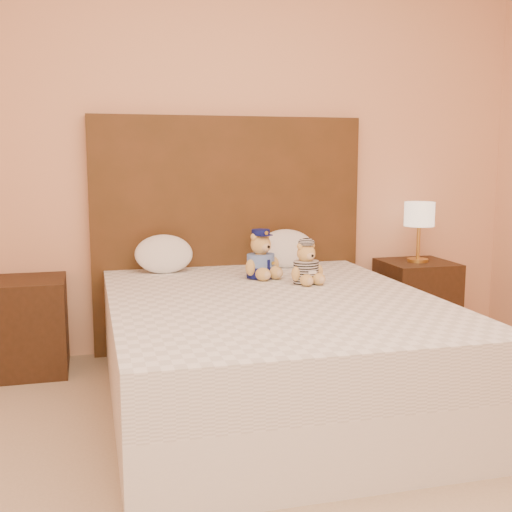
{
  "coord_description": "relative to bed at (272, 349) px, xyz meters",
  "views": [
    {
      "loc": [
        -0.88,
        -1.83,
        1.24
      ],
      "look_at": [
        -0.02,
        1.45,
        0.72
      ],
      "focal_mm": 45.0,
      "sensor_mm": 36.0,
      "label": 1
    }
  ],
  "objects": [
    {
      "name": "pillow_left",
      "position": [
        -0.44,
        0.83,
        0.4
      ],
      "size": [
        0.35,
        0.23,
        0.25
      ],
      "primitive_type": "ellipsoid",
      "color": "white",
      "rests_on": "bed"
    },
    {
      "name": "pillow_right",
      "position": [
        0.34,
        0.83,
        0.4
      ],
      "size": [
        0.37,
        0.24,
        0.26
      ],
      "primitive_type": "ellipsoid",
      "color": "white",
      "rests_on": "bed"
    },
    {
      "name": "bed",
      "position": [
        0.0,
        0.0,
        0.0
      ],
      "size": [
        1.6,
        2.0,
        0.55
      ],
      "color": "white",
      "rests_on": "ground"
    },
    {
      "name": "nightstand_right",
      "position": [
        1.25,
        0.8,
        -0.0
      ],
      "size": [
        0.45,
        0.45,
        0.55
      ],
      "primitive_type": "cube",
      "color": "#351E10",
      "rests_on": "ground"
    },
    {
      "name": "teddy_prisoner",
      "position": [
        0.28,
        0.28,
        0.39
      ],
      "size": [
        0.25,
        0.24,
        0.23
      ],
      "primitive_type": null,
      "rotation": [
        0.0,
        0.0,
        0.23
      ],
      "color": "tan",
      "rests_on": "bed"
    },
    {
      "name": "lamp",
      "position": [
        1.25,
        0.8,
        0.57
      ],
      "size": [
        0.2,
        0.2,
        0.4
      ],
      "color": "gold",
      "rests_on": "nightstand_right"
    },
    {
      "name": "nightstand_left",
      "position": [
        -1.25,
        0.8,
        -0.0
      ],
      "size": [
        0.45,
        0.45,
        0.55
      ],
      "primitive_type": "cube",
      "color": "#351E10",
      "rests_on": "ground"
    },
    {
      "name": "headboard",
      "position": [
        0.0,
        1.01,
        0.47
      ],
      "size": [
        1.75,
        0.08,
        1.5
      ],
      "primitive_type": "cube",
      "color": "#533119",
      "rests_on": "ground"
    },
    {
      "name": "teddy_police",
      "position": [
        0.08,
        0.5,
        0.41
      ],
      "size": [
        0.31,
        0.31,
        0.28
      ],
      "primitive_type": null,
      "rotation": [
        0.0,
        0.0,
        0.39
      ],
      "color": "tan",
      "rests_on": "bed"
    },
    {
      "name": "room_walls",
      "position": [
        0.0,
        -0.74,
        1.53
      ],
      "size": [
        4.04,
        4.52,
        2.72
      ],
      "color": "#F3B084",
      "rests_on": "ground"
    }
  ]
}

